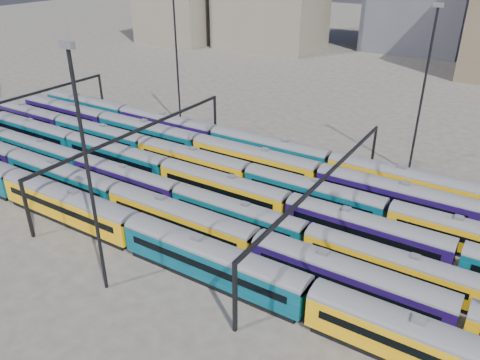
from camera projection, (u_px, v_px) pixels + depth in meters
The scene contains 14 objects.
ground at pixel (252, 211), 64.14m from camera, with size 500.00×500.00×0.00m, color #47433C.
rake_0 at pixel (212, 258), 49.63m from camera, with size 158.32×3.30×5.58m.
rake_1 at pixel (180, 217), 57.43m from camera, with size 107.50×3.15×5.31m.
rake_2 at pixel (237, 212), 58.94m from camera, with size 133.83×2.80×4.70m.
rake_3 at pixel (222, 185), 65.26m from camera, with size 102.25×3.00×5.04m.
rake_4 at pixel (248, 174), 68.50m from camera, with size 122.84×3.00×5.04m.
rake_5 at pixel (319, 174), 67.92m from camera, with size 131.11×3.20×5.39m.
rake_6 at pixel (400, 178), 66.79m from camera, with size 150.73×3.15×5.31m.
gantry_0 at pixel (16, 104), 84.79m from camera, with size 0.35×40.35×8.03m.
gantry_1 at pixel (139, 136), 70.56m from camera, with size 0.35×40.35×8.03m.
gantry_2 at pixel (324, 185), 56.34m from camera, with size 0.35×40.35×8.03m.
mast_1 at pixel (177, 55), 88.71m from camera, with size 1.40×0.50×25.60m.
mast_2 at pixel (88, 169), 43.58m from camera, with size 1.40×0.50×25.60m.
mast_3 at pixel (424, 86), 68.89m from camera, with size 1.40×0.50×25.60m.
Camera 1 is at (27.97, -47.80, 32.68)m, focal length 35.00 mm.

